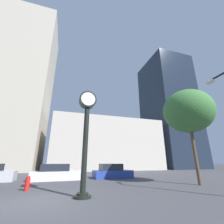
{
  "coord_description": "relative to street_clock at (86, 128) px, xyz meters",
  "views": [
    {
      "loc": [
        0.73,
        -7.71,
        1.6
      ],
      "look_at": [
        6.61,
        10.8,
        8.01
      ],
      "focal_mm": 24.0,
      "sensor_mm": 36.0,
      "label": 1
    }
  ],
  "objects": [
    {
      "name": "ground_plane",
      "position": [
        -1.77,
        -0.06,
        -3.28
      ],
      "size": [
        200.0,
        200.0,
        0.0
      ],
      "primitive_type": "plane",
      "color": "#424247"
    },
    {
      "name": "building_tall_tower",
      "position": [
        -11.61,
        23.94,
        12.73
      ],
      "size": [
        13.03,
        12.0,
        32.02
      ],
      "color": "#BCB29E",
      "rests_on": "ground_plane"
    },
    {
      "name": "building_storefront_row",
      "position": [
        7.43,
        23.94,
        1.59
      ],
      "size": [
        21.36,
        12.0,
        9.73
      ],
      "color": "beige",
      "rests_on": "ground_plane"
    },
    {
      "name": "building_glass_modern",
      "position": [
        24.8,
        23.94,
        11.18
      ],
      "size": [
        10.29,
        12.0,
        28.9
      ],
      "color": "#1E2838",
      "rests_on": "ground_plane"
    },
    {
      "name": "street_clock",
      "position": [
        0.0,
        0.0,
        0.0
      ],
      "size": [
        0.94,
        0.8,
        5.42
      ],
      "color": "black",
      "rests_on": "ground_plane"
    },
    {
      "name": "car_white",
      "position": [
        -1.43,
        7.65,
        -2.7
      ],
      "size": [
        4.46,
        2.09,
        1.38
      ],
      "rotation": [
        0.0,
        0.0,
        0.05
      ],
      "color": "silver",
      "rests_on": "ground_plane"
    },
    {
      "name": "car_blue",
      "position": [
        3.92,
        7.84,
        -2.71
      ],
      "size": [
        3.9,
        2.01,
        1.36
      ],
      "rotation": [
        0.0,
        0.0,
        0.03
      ],
      "color": "#28429E",
      "rests_on": "ground_plane"
    },
    {
      "name": "fire_hydrant_near",
      "position": [
        -2.82,
        2.72,
        -2.86
      ],
      "size": [
        0.57,
        0.25,
        0.81
      ],
      "color": "red",
      "rests_on": "ground_plane"
    },
    {
      "name": "bare_tree",
      "position": [
        8.42,
        1.42,
        2.22
      ],
      "size": [
        3.91,
        3.91,
        7.27
      ],
      "color": "brown",
      "rests_on": "ground_plane"
    }
  ]
}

